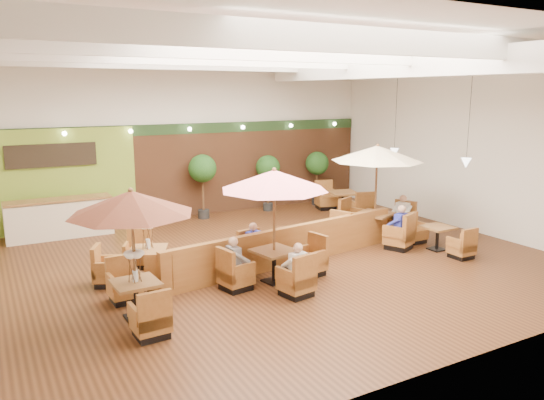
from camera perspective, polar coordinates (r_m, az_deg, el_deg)
room at (r=14.26m, az=-1.60°, el=8.90°), size 14.04×14.00×5.52m
service_counter at (r=17.04m, az=-21.87°, el=-1.85°), size 3.00×0.75×1.18m
booth_divider at (r=13.37m, az=1.98°, el=-4.93°), size 7.12×1.23×0.99m
table_0 at (r=10.22m, az=-14.81°, el=-2.15°), size 2.36×2.51×2.56m
table_1 at (r=11.83m, az=0.23°, el=-0.55°), size 2.68×2.68×2.66m
table_2 at (r=15.56m, az=11.17°, el=2.58°), size 2.98×2.98×2.84m
table_3 at (r=12.69m, az=-14.18°, el=-6.44°), size 1.88×2.66×1.51m
table_4 at (r=15.33m, az=17.35°, el=-3.97°), size 0.77×2.26×0.85m
table_5 at (r=18.94m, az=7.63°, el=-0.39°), size 1.15×2.93×1.05m
topiary_0 at (r=18.16m, az=-7.48°, el=3.11°), size 0.95×0.95×2.22m
topiary_1 at (r=19.24m, az=-0.44°, el=3.30°), size 0.88×0.88×2.04m
topiary_2 at (r=20.35m, az=4.87°, el=3.73°), size 0.88×0.88×2.05m
diner_0 at (r=11.30m, az=2.66°, el=-6.80°), size 0.37×0.30×0.73m
diner_1 at (r=12.92m, az=-1.88°, el=-4.44°), size 0.40×0.36×0.72m
diner_2 at (r=11.68m, az=-3.96°, el=-6.17°), size 0.30×0.37×0.75m
diner_3 at (r=15.02m, az=13.55°, el=-2.37°), size 0.43×0.38×0.80m
diner_4 at (r=16.45m, az=13.79°, el=-1.18°), size 0.40×0.43×0.79m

